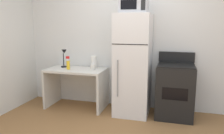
% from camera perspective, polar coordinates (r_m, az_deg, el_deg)
% --- Properties ---
extents(wall_back_white, '(5.00, 0.10, 2.60)m').
position_cam_1_polar(wall_back_white, '(4.31, 5.71, 6.92)').
color(wall_back_white, silver).
rests_on(wall_back_white, ground).
extents(desk, '(1.11, 0.63, 0.75)m').
position_cam_1_polar(desk, '(4.38, -9.01, -3.46)').
color(desk, silver).
rests_on(desk, ground).
extents(desk_lamp, '(0.14, 0.12, 0.35)m').
position_cam_1_polar(desk_lamp, '(4.50, -12.06, 2.93)').
color(desk_lamp, black).
rests_on(desk_lamp, desk).
extents(spray_bottle, '(0.06, 0.06, 0.25)m').
position_cam_1_polar(spray_bottle, '(4.30, -11.06, 0.71)').
color(spray_bottle, yellow).
rests_on(spray_bottle, desk).
extents(paper_towel_roll, '(0.11, 0.11, 0.24)m').
position_cam_1_polar(paper_towel_roll, '(4.33, -4.63, 1.22)').
color(paper_towel_roll, white).
rests_on(paper_towel_roll, desk).
extents(coffee_mug, '(0.08, 0.08, 0.09)m').
position_cam_1_polar(coffee_mug, '(4.18, -4.91, -0.13)').
color(coffee_mug, white).
rests_on(coffee_mug, desk).
extents(refrigerator, '(0.59, 0.68, 1.76)m').
position_cam_1_polar(refrigerator, '(3.96, 5.34, 0.50)').
color(refrigerator, white).
rests_on(refrigerator, ground).
extents(microwave, '(0.46, 0.35, 0.26)m').
position_cam_1_polar(microwave, '(3.89, 5.54, 15.28)').
color(microwave, '#B7B7BC').
rests_on(microwave, refrigerator).
extents(oven_range, '(0.62, 0.61, 1.10)m').
position_cam_1_polar(oven_range, '(4.02, 15.63, -5.77)').
color(oven_range, black).
rests_on(oven_range, ground).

